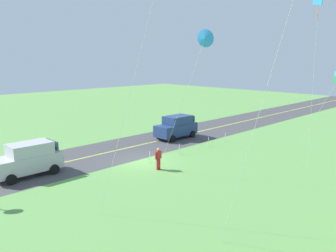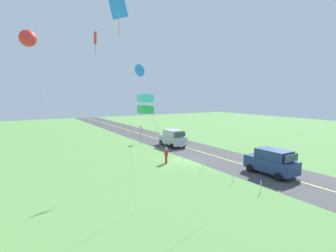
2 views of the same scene
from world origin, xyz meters
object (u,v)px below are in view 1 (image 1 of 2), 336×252
car_parked_west_near (176,127)px  person_adult_near (158,158)px  car_suv_foreground (28,159)px  kite_red_low (205,39)px

car_parked_west_near → person_adult_near: 9.87m
car_suv_foreground → car_parked_west_near: size_ratio=1.00×
car_parked_west_near → kite_red_low: size_ratio=0.46×
car_suv_foreground → kite_red_low: kite_red_low is taller
car_parked_west_near → person_adult_near: bearing=36.6°
car_suv_foreground → car_parked_west_near: 15.04m
kite_red_low → car_parked_west_near: bearing=-127.5°
car_suv_foreground → person_adult_near: 8.85m
person_adult_near → kite_red_low: (-0.91, 3.28, 8.10)m
car_parked_west_near → kite_red_low: kite_red_low is taller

